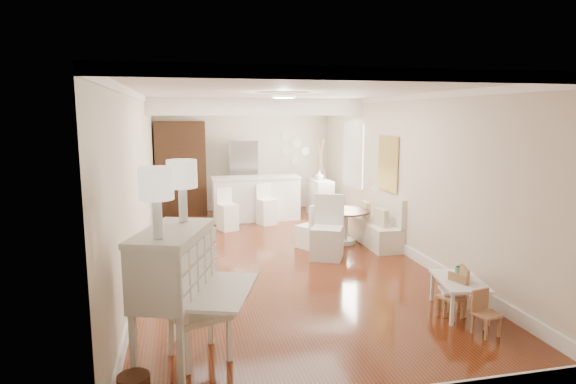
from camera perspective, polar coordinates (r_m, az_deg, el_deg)
name	(u,v)px	position (r m, az deg, el deg)	size (l,w,h in m)	color
room	(276,142)	(8.40, -1.39, 5.91)	(9.00, 9.04, 2.82)	maroon
secretary_bureau	(175,298)	(4.90, -13.29, -12.18)	(1.08, 1.10, 1.38)	silver
gustavian_armchair	(199,312)	(5.06, -10.55, -13.76)	(0.57, 0.57, 1.00)	white
kids_table	(459,296)	(6.51, 19.58, -11.53)	(0.51, 0.86, 0.43)	white
kids_chair_a	(451,296)	(6.30, 18.71, -11.63)	(0.26, 0.26, 0.54)	#B48052
kids_chair_b	(453,290)	(6.41, 18.98, -10.94)	(0.30, 0.30, 0.62)	#9C7546
kids_chair_c	(487,313)	(5.98, 22.48, -13.15)	(0.25, 0.25, 0.51)	#AB744D
banquette	(375,219)	(9.35, 10.27, -3.14)	(0.52, 1.60, 0.98)	silver
dining_table	(345,227)	(9.33, 6.71, -4.11)	(0.95, 0.95, 0.65)	#4A2D18
slip_chair_near	(327,227)	(8.29, 4.67, -4.21)	(0.52, 0.54, 1.09)	silver
slip_chair_far	(310,226)	(8.96, 2.63, -4.00)	(0.40, 0.41, 0.84)	white
breakfast_counter	(256,198)	(11.30, -3.80, -0.76)	(2.05, 0.65, 1.03)	white
bar_stool_left	(227,209)	(10.38, -7.19, -2.07)	(0.36, 0.36, 0.90)	white
bar_stool_right	(267,204)	(10.85, -2.55, -1.48)	(0.37, 0.37, 0.91)	white
pantry_cabinet	(181,168)	(12.15, -12.58, 2.76)	(1.20, 0.60, 2.30)	#381E11
fridge	(257,176)	(12.30, -3.65, 1.86)	(0.75, 0.65, 1.80)	silver
sideboard	(320,198)	(11.80, 3.81, -0.68)	(0.41, 0.93, 0.89)	beige
pencil_cup	(460,271)	(6.60, 19.72, -8.80)	(0.14, 0.14, 0.11)	#599963
branch_vase	(319,175)	(11.77, 3.75, 2.01)	(0.21, 0.21, 0.21)	white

